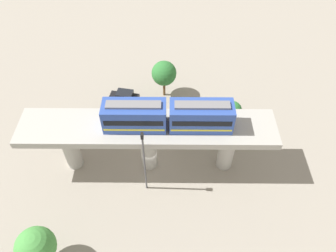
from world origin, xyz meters
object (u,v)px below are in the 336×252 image
tree_far_corner (164,73)px  signal_post (144,161)px  tree_mid_lot (36,247)px  parked_car_black (124,98)px  parked_car_red (153,119)px  tree_near_viaduct (232,111)px  parked_car_white (194,126)px  train (168,116)px

tree_far_corner → signal_post: (16.03, -1.80, 1.32)m
tree_mid_lot → tree_far_corner: 27.04m
parked_car_black → tree_far_corner: tree_far_corner is taller
parked_car_red → signal_post: (10.22, -0.38, 4.60)m
parked_car_red → tree_mid_lot: tree_mid_lot is taller
parked_car_red → tree_mid_lot: size_ratio=0.80×
tree_near_viaduct → tree_mid_lot: 27.18m
parked_car_white → tree_near_viaduct: tree_near_viaduct is taller
tree_near_viaduct → signal_post: (9.64, -10.70, 2.27)m
tree_mid_lot → tree_far_corner: (-24.57, 11.30, 0.32)m
parked_car_white → tree_far_corner: 8.68m
train → tree_mid_lot: train is taller
tree_near_viaduct → signal_post: size_ratio=0.45×
train → parked_car_white: size_ratio=3.01×
train → tree_mid_lot: (11.94, -11.93, -4.88)m
train → signal_post: train is taller
tree_mid_lot → tree_far_corner: size_ratio=0.96×
parked_car_black → tree_mid_lot: size_ratio=0.80×
parked_car_black → parked_car_white: 11.21m
parked_car_red → parked_car_black: bearing=-124.5°
parked_car_black → tree_far_corner: 6.78m
parked_car_black → signal_post: signal_post is taller
parked_car_white → tree_mid_lot: size_ratio=0.81×
parked_car_red → tree_far_corner: (-5.81, 1.42, 3.27)m
train → parked_car_red: (-6.82, -2.05, -7.83)m
parked_car_white → tree_mid_lot: 23.56m
parked_car_black → tree_near_viaduct: tree_near_viaduct is taller
train → tree_near_viaduct: (-6.24, 8.26, -5.50)m
train → signal_post: size_ratio=1.41×
parked_car_red → signal_post: 11.21m
parked_car_black → parked_car_red: 6.12m
parked_car_red → tree_near_viaduct: 10.59m
parked_car_red → tree_near_viaduct: (0.58, 10.32, 2.33)m
tree_near_viaduct → parked_car_white: bearing=-83.5°
parked_car_black → tree_mid_lot: 23.92m
parked_car_black → tree_near_viaduct: 15.62m
parked_car_white → signal_post: 11.74m
tree_mid_lot → signal_post: 12.88m
parked_car_black → parked_car_red: (4.32, 4.33, 0.00)m
signal_post → parked_car_white: bearing=147.2°
tree_mid_lot → tree_near_viaduct: bearing=132.0°
train → tree_far_corner: bearing=-177.1°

